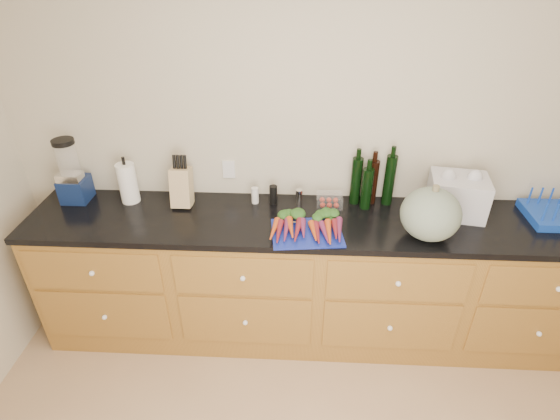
# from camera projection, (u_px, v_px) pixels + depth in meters

# --- Properties ---
(wall_back) EXTENTS (4.10, 0.05, 2.60)m
(wall_back) POSITION_uv_depth(u_px,v_px,m) (322.00, 144.00, 2.77)
(wall_back) COLOR beige
(wall_back) RESTS_ON ground
(cabinets) EXTENTS (3.60, 0.64, 0.90)m
(cabinets) POSITION_uv_depth(u_px,v_px,m) (317.00, 280.00, 2.94)
(cabinets) COLOR brown
(cabinets) RESTS_ON ground
(countertop) EXTENTS (3.64, 0.62, 0.04)m
(countertop) POSITION_uv_depth(u_px,v_px,m) (320.00, 222.00, 2.69)
(countertop) COLOR black
(countertop) RESTS_ON cabinets
(cutting_board) EXTENTS (0.44, 0.35, 0.01)m
(cutting_board) POSITION_uv_depth(u_px,v_px,m) (307.00, 233.00, 2.55)
(cutting_board) COLOR navy
(cutting_board) RESTS_ON countertop
(carrots) EXTENTS (0.43, 0.31, 0.06)m
(carrots) POSITION_uv_depth(u_px,v_px,m) (307.00, 225.00, 2.57)
(carrots) COLOR #CC4B18
(carrots) RESTS_ON cutting_board
(squash) EXTENTS (0.34, 0.34, 0.30)m
(squash) POSITION_uv_depth(u_px,v_px,m) (431.00, 214.00, 2.45)
(squash) COLOR #5D6F5D
(squash) RESTS_ON countertop
(blender_appliance) EXTENTS (0.17, 0.17, 0.42)m
(blender_appliance) POSITION_uv_depth(u_px,v_px,m) (72.00, 175.00, 2.79)
(blender_appliance) COLOR #10204C
(blender_appliance) RESTS_ON countertop
(paper_towel) EXTENTS (0.12, 0.12, 0.26)m
(paper_towel) POSITION_uv_depth(u_px,v_px,m) (128.00, 183.00, 2.80)
(paper_towel) COLOR white
(paper_towel) RESTS_ON countertop
(knife_block) EXTENTS (0.12, 0.12, 0.25)m
(knife_block) POSITION_uv_depth(u_px,v_px,m) (182.00, 187.00, 2.78)
(knife_block) COLOR tan
(knife_block) RESTS_ON countertop
(grinder_salt) EXTENTS (0.05, 0.05, 0.11)m
(grinder_salt) POSITION_uv_depth(u_px,v_px,m) (255.00, 195.00, 2.83)
(grinder_salt) COLOR silver
(grinder_salt) RESTS_ON countertop
(grinder_pepper) EXTENTS (0.05, 0.05, 0.13)m
(grinder_pepper) POSITION_uv_depth(u_px,v_px,m) (273.00, 195.00, 2.82)
(grinder_pepper) COLOR black
(grinder_pepper) RESTS_ON countertop
(canister_chrome) EXTENTS (0.04, 0.04, 0.10)m
(canister_chrome) POSITION_uv_depth(u_px,v_px,m) (299.00, 197.00, 2.82)
(canister_chrome) COLOR silver
(canister_chrome) RESTS_ON countertop
(tomato_box) EXTENTS (0.16, 0.13, 0.08)m
(tomato_box) POSITION_uv_depth(u_px,v_px,m) (329.00, 200.00, 2.81)
(tomato_box) COLOR white
(tomato_box) RESTS_ON countertop
(bottles) EXTENTS (0.28, 0.14, 0.33)m
(bottles) POSITION_uv_depth(u_px,v_px,m) (371.00, 183.00, 2.77)
(bottles) COLOR black
(bottles) RESTS_ON countertop
(grocery_bag) EXTENTS (0.37, 0.32, 0.25)m
(grocery_bag) POSITION_uv_depth(u_px,v_px,m) (457.00, 196.00, 2.68)
(grocery_bag) COLOR silver
(grocery_bag) RESTS_ON countertop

